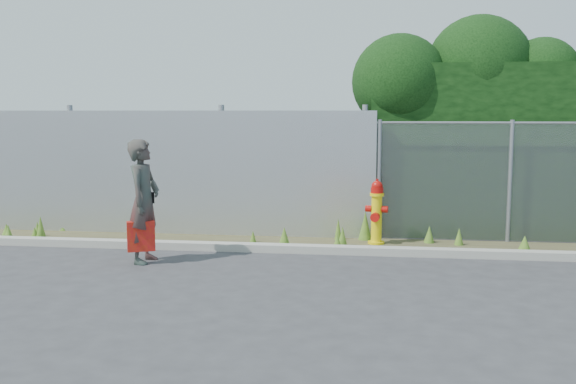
# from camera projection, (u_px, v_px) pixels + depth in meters

# --- Properties ---
(ground) EXTENTS (80.00, 80.00, 0.00)m
(ground) POSITION_uv_depth(u_px,v_px,m) (297.00, 283.00, 8.20)
(ground) COLOR #353538
(ground) RESTS_ON ground
(curb) EXTENTS (16.00, 0.22, 0.12)m
(curb) POSITION_uv_depth(u_px,v_px,m) (310.00, 249.00, 9.96)
(curb) COLOR #9C9A8D
(curb) RESTS_ON ground
(weed_strip) EXTENTS (16.00, 1.33, 0.49)m
(weed_strip) POSITION_uv_depth(u_px,v_px,m) (297.00, 239.00, 10.61)
(weed_strip) COLOR #474229
(weed_strip) RESTS_ON ground
(corrugated_fence) EXTENTS (8.50, 0.21, 2.30)m
(corrugated_fence) POSITION_uv_depth(u_px,v_px,m) (136.00, 172.00, 11.43)
(corrugated_fence) COLOR #B1B4B8
(corrugated_fence) RESTS_ON ground
(chainlink_fence) EXTENTS (6.50, 0.07, 2.05)m
(chainlink_fence) POSITION_uv_depth(u_px,v_px,m) (576.00, 183.00, 10.47)
(chainlink_fence) COLOR gray
(chainlink_fence) RESTS_ON ground
(hedge) EXTENTS (7.65, 2.06, 3.90)m
(hedge) POSITION_uv_depth(u_px,v_px,m) (558.00, 118.00, 11.32)
(hedge) COLOR black
(hedge) RESTS_ON ground
(fire_hydrant) EXTENTS (0.37, 0.33, 1.09)m
(fire_hydrant) POSITION_uv_depth(u_px,v_px,m) (377.00, 213.00, 10.50)
(fire_hydrant) COLOR yellow
(fire_hydrant) RESTS_ON ground
(woman) EXTENTS (0.47, 0.68, 1.79)m
(woman) POSITION_uv_depth(u_px,v_px,m) (144.00, 201.00, 9.26)
(woman) COLOR #0E584A
(woman) RESTS_ON ground
(red_tote_bag) EXTENTS (0.39, 0.14, 0.51)m
(red_tote_bag) POSITION_uv_depth(u_px,v_px,m) (141.00, 236.00, 9.18)
(red_tote_bag) COLOR #B70A18
(black_shoulder_bag) EXTENTS (0.21, 0.09, 0.16)m
(black_shoulder_bag) POSITION_uv_depth(u_px,v_px,m) (147.00, 198.00, 9.37)
(black_shoulder_bag) COLOR black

